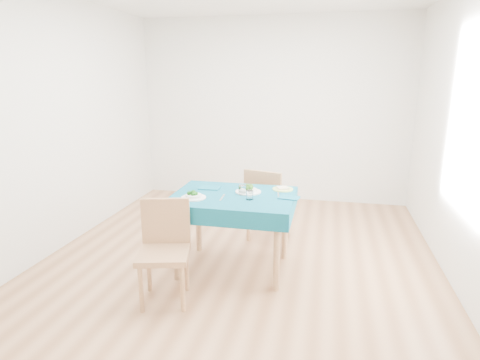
% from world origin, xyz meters
% --- Properties ---
extents(room_shell, '(4.02, 4.52, 2.73)m').
position_xyz_m(room_shell, '(0.00, 0.00, 1.35)').
color(room_shell, brown).
rests_on(room_shell, ground).
extents(table, '(1.14, 0.86, 0.76)m').
position_xyz_m(table, '(-0.02, -0.22, 0.38)').
color(table, '#08465C').
rests_on(table, ground).
extents(chair_near, '(0.51, 0.54, 1.03)m').
position_xyz_m(chair_near, '(-0.44, -0.92, 0.51)').
color(chair_near, '#956B46').
rests_on(chair_near, ground).
extents(chair_far, '(0.54, 0.57, 1.09)m').
position_xyz_m(chair_far, '(0.21, 0.62, 0.55)').
color(chair_far, '#956B46').
rests_on(chair_far, ground).
extents(bowl_near, '(0.23, 0.23, 0.07)m').
position_xyz_m(bowl_near, '(-0.35, -0.40, 0.79)').
color(bowl_near, white).
rests_on(bowl_near, table).
extents(bowl_far, '(0.25, 0.25, 0.08)m').
position_xyz_m(bowl_far, '(0.10, -0.10, 0.80)').
color(bowl_far, white).
rests_on(bowl_far, table).
extents(fork_near, '(0.05, 0.17, 0.00)m').
position_xyz_m(fork_near, '(-0.38, -0.30, 0.76)').
color(fork_near, silver).
rests_on(fork_near, table).
extents(knife_near, '(0.03, 0.21, 0.00)m').
position_xyz_m(knife_near, '(-0.10, -0.32, 0.76)').
color(knife_near, silver).
rests_on(knife_near, table).
extents(fork_far, '(0.09, 0.18, 0.00)m').
position_xyz_m(fork_far, '(0.09, -0.07, 0.76)').
color(fork_far, silver).
rests_on(fork_far, table).
extents(knife_far, '(0.04, 0.19, 0.00)m').
position_xyz_m(knife_far, '(0.40, -0.13, 0.76)').
color(knife_far, silver).
rests_on(knife_far, table).
extents(napkin_near, '(0.21, 0.15, 0.01)m').
position_xyz_m(napkin_near, '(-0.30, -0.05, 0.76)').
color(napkin_near, '#0C5065').
rests_on(napkin_near, table).
extents(napkin_far, '(0.21, 0.16, 0.01)m').
position_xyz_m(napkin_far, '(0.51, -0.21, 0.76)').
color(napkin_far, '#0C5065').
rests_on(napkin_far, table).
extents(tumbler_center, '(0.07, 0.07, 0.09)m').
position_xyz_m(tumbler_center, '(0.06, -0.19, 0.80)').
color(tumbler_center, white).
rests_on(tumbler_center, table).
extents(tumbler_side, '(0.07, 0.07, 0.08)m').
position_xyz_m(tumbler_side, '(0.16, -0.33, 0.80)').
color(tumbler_side, white).
rests_on(tumbler_side, table).
extents(side_plate, '(0.21, 0.21, 0.01)m').
position_xyz_m(side_plate, '(0.42, 0.07, 0.76)').
color(side_plate, '#B3D467').
rests_on(side_plate, table).
extents(bread_slice, '(0.14, 0.14, 0.02)m').
position_xyz_m(bread_slice, '(0.42, 0.07, 0.78)').
color(bread_slice, beige).
rests_on(bread_slice, side_plate).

